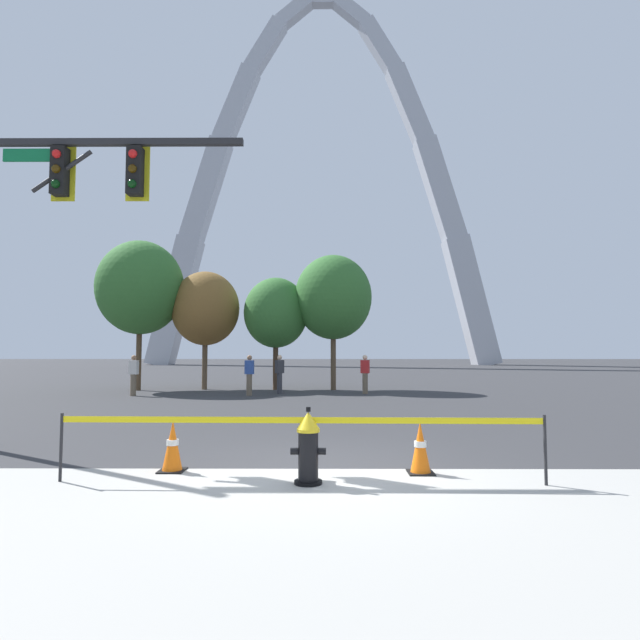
{
  "coord_description": "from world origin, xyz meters",
  "views": [
    {
      "loc": [
        0.02,
        -7.43,
        1.7
      ],
      "look_at": [
        -0.05,
        5.0,
        2.5
      ],
      "focal_mm": 28.22,
      "sensor_mm": 36.0,
      "label": 1
    }
  ],
  "objects_px": {
    "traffic_cone_by_hydrant": "(173,446)",
    "pedestrian_walking_right": "(133,375)",
    "pedestrian_standing_center": "(249,375)",
    "traffic_signal_gantry": "(44,223)",
    "pedestrian_walking_left": "(365,374)",
    "pedestrian_near_trees": "(280,374)",
    "traffic_cone_mid_sidewalk": "(420,448)",
    "fire_hydrant": "(308,448)",
    "monument_arch": "(323,199)"
  },
  "relations": [
    {
      "from": "fire_hydrant",
      "to": "traffic_cone_by_hydrant",
      "type": "xyz_separation_m",
      "value": [
        -1.96,
        0.66,
        -0.11
      ]
    },
    {
      "from": "pedestrian_standing_center",
      "to": "pedestrian_walking_right",
      "type": "xyz_separation_m",
      "value": [
        -4.52,
        -0.17,
        0.0
      ]
    },
    {
      "from": "monument_arch",
      "to": "pedestrian_near_trees",
      "type": "distance_m",
      "value": 52.83
    },
    {
      "from": "pedestrian_standing_center",
      "to": "traffic_signal_gantry",
      "type": "bearing_deg",
      "value": -101.7
    },
    {
      "from": "traffic_cone_by_hydrant",
      "to": "pedestrian_standing_center",
      "type": "height_order",
      "value": "pedestrian_standing_center"
    },
    {
      "from": "traffic_cone_by_hydrant",
      "to": "pedestrian_walking_right",
      "type": "xyz_separation_m",
      "value": [
        -5.27,
        12.44,
        0.46
      ]
    },
    {
      "from": "fire_hydrant",
      "to": "pedestrian_standing_center",
      "type": "distance_m",
      "value": 13.56
    },
    {
      "from": "traffic_cone_by_hydrant",
      "to": "monument_arch",
      "type": "relative_size",
      "value": 0.01
    },
    {
      "from": "traffic_signal_gantry",
      "to": "pedestrian_standing_center",
      "type": "xyz_separation_m",
      "value": [
        2.23,
        10.79,
        -3.25
      ]
    },
    {
      "from": "monument_arch",
      "to": "fire_hydrant",
      "type": "bearing_deg",
      "value": -90.15
    },
    {
      "from": "pedestrian_walking_left",
      "to": "pedestrian_walking_right",
      "type": "distance_m",
      "value": 9.22
    },
    {
      "from": "traffic_signal_gantry",
      "to": "fire_hydrant",
      "type": "bearing_deg",
      "value": -26.71
    },
    {
      "from": "pedestrian_walking_left",
      "to": "traffic_cone_by_hydrant",
      "type": "bearing_deg",
      "value": -106.03
    },
    {
      "from": "pedestrian_standing_center",
      "to": "fire_hydrant",
      "type": "bearing_deg",
      "value": -78.44
    },
    {
      "from": "pedestrian_near_trees",
      "to": "pedestrian_walking_left",
      "type": "bearing_deg",
      "value": 0.05
    },
    {
      "from": "traffic_cone_by_hydrant",
      "to": "pedestrian_standing_center",
      "type": "relative_size",
      "value": 0.46
    },
    {
      "from": "fire_hydrant",
      "to": "pedestrian_standing_center",
      "type": "height_order",
      "value": "pedestrian_standing_center"
    },
    {
      "from": "traffic_signal_gantry",
      "to": "pedestrian_walking_left",
      "type": "distance_m",
      "value": 13.94
    },
    {
      "from": "fire_hydrant",
      "to": "traffic_signal_gantry",
      "type": "xyz_separation_m",
      "value": [
        -4.95,
        2.49,
        3.6
      ]
    },
    {
      "from": "fire_hydrant",
      "to": "pedestrian_walking_left",
      "type": "bearing_deg",
      "value": 82.27
    },
    {
      "from": "pedestrian_walking_left",
      "to": "pedestrian_standing_center",
      "type": "bearing_deg",
      "value": -169.1
    },
    {
      "from": "pedestrian_walking_right",
      "to": "monument_arch",
      "type": "bearing_deg",
      "value": 81.41
    },
    {
      "from": "traffic_cone_mid_sidewalk",
      "to": "pedestrian_walking_right",
      "type": "bearing_deg",
      "value": 125.0
    },
    {
      "from": "traffic_cone_mid_sidewalk",
      "to": "pedestrian_walking_left",
      "type": "xyz_separation_m",
      "value": [
        0.37,
        13.62,
        0.46
      ]
    },
    {
      "from": "traffic_cone_mid_sidewalk",
      "to": "pedestrian_near_trees",
      "type": "height_order",
      "value": "pedestrian_near_trees"
    },
    {
      "from": "fire_hydrant",
      "to": "traffic_signal_gantry",
      "type": "relative_size",
      "value": 0.17
    },
    {
      "from": "pedestrian_walking_left",
      "to": "pedestrian_standing_center",
      "type": "relative_size",
      "value": 1.0
    },
    {
      "from": "pedestrian_walking_left",
      "to": "pedestrian_standing_center",
      "type": "distance_m",
      "value": 4.73
    },
    {
      "from": "pedestrian_walking_right",
      "to": "pedestrian_near_trees",
      "type": "distance_m",
      "value": 5.73
    },
    {
      "from": "traffic_cone_by_hydrant",
      "to": "monument_arch",
      "type": "bearing_deg",
      "value": 88.02
    },
    {
      "from": "traffic_cone_by_hydrant",
      "to": "pedestrian_walking_left",
      "type": "distance_m",
      "value": 14.06
    },
    {
      "from": "traffic_cone_mid_sidewalk",
      "to": "traffic_signal_gantry",
      "type": "height_order",
      "value": "traffic_signal_gantry"
    },
    {
      "from": "traffic_signal_gantry",
      "to": "pedestrian_walking_right",
      "type": "distance_m",
      "value": 11.34
    },
    {
      "from": "pedestrian_walking_left",
      "to": "fire_hydrant",
      "type": "bearing_deg",
      "value": -97.73
    },
    {
      "from": "pedestrian_walking_left",
      "to": "pedestrian_near_trees",
      "type": "height_order",
      "value": "same"
    },
    {
      "from": "traffic_cone_mid_sidewalk",
      "to": "pedestrian_near_trees",
      "type": "xyz_separation_m",
      "value": [
        -3.16,
        13.61,
        0.46
      ]
    },
    {
      "from": "traffic_signal_gantry",
      "to": "monument_arch",
      "type": "xyz_separation_m",
      "value": [
        5.12,
        59.62,
        18.89
      ]
    },
    {
      "from": "pedestrian_walking_left",
      "to": "pedestrian_near_trees",
      "type": "bearing_deg",
      "value": -179.95
    },
    {
      "from": "pedestrian_near_trees",
      "to": "pedestrian_standing_center",
      "type": "bearing_deg",
      "value": -141.39
    },
    {
      "from": "pedestrian_walking_left",
      "to": "pedestrian_near_trees",
      "type": "xyz_separation_m",
      "value": [
        -3.52,
        -0.0,
        0.0
      ]
    },
    {
      "from": "traffic_cone_by_hydrant",
      "to": "monument_arch",
      "type": "distance_m",
      "value": 65.5
    },
    {
      "from": "traffic_cone_mid_sidewalk",
      "to": "pedestrian_standing_center",
      "type": "bearing_deg",
      "value": 108.56
    },
    {
      "from": "pedestrian_walking_left",
      "to": "pedestrian_walking_right",
      "type": "bearing_deg",
      "value": -173.36
    },
    {
      "from": "pedestrian_walking_right",
      "to": "traffic_cone_by_hydrant",
      "type": "bearing_deg",
      "value": -67.04
    },
    {
      "from": "pedestrian_walking_right",
      "to": "traffic_signal_gantry",
      "type": "bearing_deg",
      "value": -77.87
    },
    {
      "from": "pedestrian_near_trees",
      "to": "traffic_signal_gantry",
      "type": "bearing_deg",
      "value": -106.0
    },
    {
      "from": "pedestrian_standing_center",
      "to": "pedestrian_walking_right",
      "type": "distance_m",
      "value": 4.52
    },
    {
      "from": "fire_hydrant",
      "to": "monument_arch",
      "type": "xyz_separation_m",
      "value": [
        0.17,
        62.11,
        22.5
      ]
    },
    {
      "from": "fire_hydrant",
      "to": "monument_arch",
      "type": "relative_size",
      "value": 0.02
    },
    {
      "from": "monument_arch",
      "to": "pedestrian_walking_left",
      "type": "height_order",
      "value": "monument_arch"
    }
  ]
}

